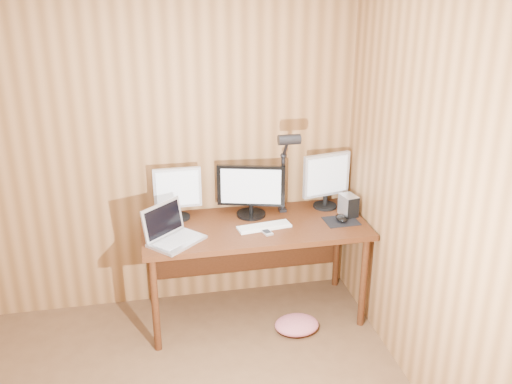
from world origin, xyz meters
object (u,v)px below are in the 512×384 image
object	(u,v)px
desk	(253,235)
keyboard	(264,227)
laptop	(171,232)
speaker	(344,196)
desk_lamp	(286,161)
monitor_center	(251,190)
mouse	(341,218)
hard_drive	(349,205)
monitor_left	(178,192)
monitor_right	(326,179)
phone	(266,232)

from	to	relation	value
desk	keyboard	xyz separation A→B (m)	(0.06, -0.14, 0.13)
laptop	speaker	world-z (taller)	laptop
laptop	desk_lamp	world-z (taller)	desk_lamp
monitor_center	mouse	xyz separation A→B (m)	(0.62, -0.23, -0.18)
keyboard	monitor_center	bearing A→B (deg)	94.02
hard_drive	desk_lamp	distance (m)	0.58
laptop	mouse	size ratio (longest dim) A/B	3.69
monitor_left	laptop	world-z (taller)	monitor_left
desk	laptop	size ratio (longest dim) A/B	3.66
mouse	speaker	xyz separation A→B (m)	(0.13, 0.32, 0.03)
desk_lamp	desk	bearing A→B (deg)	178.60
monitor_left	hard_drive	size ratio (longest dim) A/B	2.43
monitor_right	phone	xyz separation A→B (m)	(-0.54, -0.35, -0.22)
monitor_right	laptop	size ratio (longest dim) A/B	0.98
speaker	phone	bearing A→B (deg)	-150.28
desk	monitor_left	distance (m)	0.63
laptop	monitor_left	bearing A→B (deg)	35.23
speaker	monitor_center	bearing A→B (deg)	-173.25
monitor_right	phone	distance (m)	0.68
desk	desk_lamp	bearing A→B (deg)	8.79
desk	laptop	distance (m)	0.66
hard_drive	phone	bearing A→B (deg)	-176.74
monitor_center	monitor_right	xyz separation A→B (m)	(0.59, 0.04, 0.03)
monitor_center	hard_drive	xyz separation A→B (m)	(0.71, -0.14, -0.12)
desk	phone	world-z (taller)	phone
desk	monitor_center	world-z (taller)	monitor_center
keyboard	hard_drive	distance (m)	0.67
phone	desk_lamp	xyz separation A→B (m)	(0.20, 0.26, 0.42)
phone	monitor_left	bearing A→B (deg)	132.20
monitor_center	monitor_right	distance (m)	0.59
keyboard	phone	bearing A→B (deg)	-99.69
monitor_right	mouse	distance (m)	0.34
monitor_left	monitor_right	size ratio (longest dim) A/B	0.91
monitor_right	keyboard	xyz separation A→B (m)	(-0.54, -0.27, -0.22)
monitor_left	mouse	distance (m)	1.20
mouse	hard_drive	bearing A→B (deg)	32.77
desk	monitor_right	size ratio (longest dim) A/B	3.74
monitor_center	mouse	bearing A→B (deg)	-5.46
monitor_center	monitor_right	size ratio (longest dim) A/B	1.14
keyboard	mouse	size ratio (longest dim) A/B	3.31
monitor_center	hard_drive	bearing A→B (deg)	3.97
keyboard	phone	distance (m)	0.08
laptop	monitor_center	bearing A→B (deg)	-15.93
hard_drive	desk_lamp	bearing A→B (deg)	157.53
speaker	desk_lamp	distance (m)	0.64
hard_drive	phone	size ratio (longest dim) A/B	1.34
monitor_left	mouse	xyz separation A→B (m)	(1.15, -0.29, -0.18)
speaker	desk_lamp	world-z (taller)	desk_lamp
mouse	hard_drive	distance (m)	0.14
monitor_left	laptop	bearing A→B (deg)	-102.55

